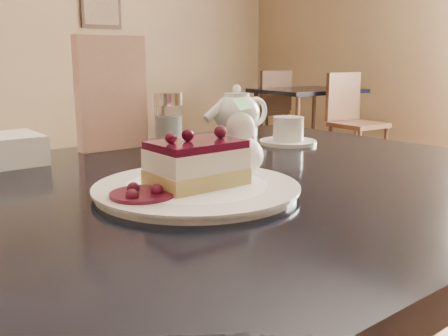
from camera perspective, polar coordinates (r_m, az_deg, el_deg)
main_table at (r=0.79m, az=-5.36°, el=-8.02°), size 1.36×0.96×0.81m
dessert_plate at (r=0.72m, az=-3.14°, el=-2.44°), size 0.29×0.29×0.01m
cheesecake_slice at (r=0.71m, az=-3.18°, el=0.51°), size 0.14×0.10×0.06m
whipped_cream at (r=0.78m, az=1.88°, el=1.44°), size 0.07×0.07×0.06m
berry_sauce at (r=0.67m, az=-9.32°, el=-3.01°), size 0.09×0.09×0.01m
tea_set at (r=1.24m, az=2.52°, el=5.73°), size 0.19×0.30×0.11m
menu_card at (r=1.09m, az=-12.72°, el=8.32°), size 0.15×0.04×0.24m
sugar_shaker at (r=1.11m, az=-6.37°, el=5.58°), size 0.06×0.06×0.12m
napkin_stack at (r=1.00m, az=-23.98°, el=1.92°), size 0.14×0.14×0.05m
bg_table_far_right at (r=5.11m, az=9.24°, el=1.66°), size 0.96×1.73×1.15m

